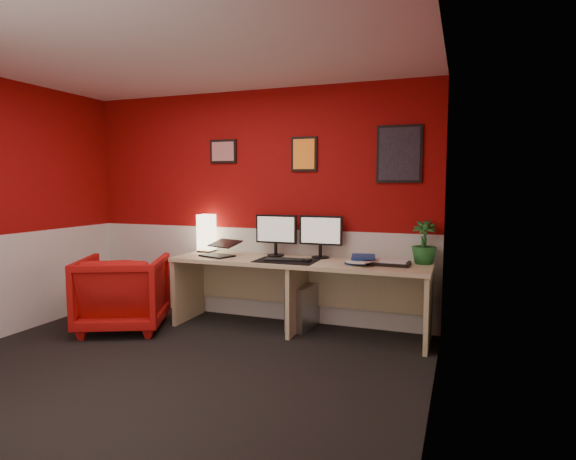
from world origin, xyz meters
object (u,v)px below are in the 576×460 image
object	(u,v)px
desk	(297,296)
monitor_left	(276,229)
potted_plant	(424,242)
laptop	(217,246)
shoji_lamp	(206,234)
monitor_right	(320,230)
armchair	(123,292)
pc_tower	(303,306)
zen_tray	(391,263)

from	to	relation	value
desk	monitor_left	distance (m)	0.74
potted_plant	laptop	bearing A→B (deg)	-172.31
laptop	potted_plant	bearing A→B (deg)	27.49
desk	shoji_lamp	bearing A→B (deg)	169.85
monitor_right	armchair	bearing A→B (deg)	-158.31
laptop	monitor_left	world-z (taller)	monitor_left
pc_tower	armchair	world-z (taller)	armchair
zen_tray	pc_tower	xyz separation A→B (m)	(-0.90, 0.10, -0.52)
pc_tower	armchair	distance (m)	1.85
shoji_lamp	monitor_right	world-z (taller)	monitor_right
shoji_lamp	potted_plant	size ratio (longest dim) A/B	0.97
monitor_right	armchair	xyz separation A→B (m)	(-1.88, -0.75, -0.64)
monitor_right	shoji_lamp	bearing A→B (deg)	-179.92
monitor_left	laptop	bearing A→B (deg)	-156.27
armchair	laptop	bearing A→B (deg)	-175.10
laptop	monitor_left	size ratio (longest dim) A/B	0.57
shoji_lamp	zen_tray	size ratio (longest dim) A/B	1.14
zen_tray	armchair	size ratio (longest dim) A/B	0.42
monitor_right	armchair	size ratio (longest dim) A/B	0.69
shoji_lamp	zen_tray	bearing A→B (deg)	-4.78
armchair	pc_tower	bearing A→B (deg)	176.93
monitor_right	potted_plant	xyz separation A→B (m)	(1.02, 0.00, -0.08)
shoji_lamp	laptop	world-z (taller)	shoji_lamp
shoji_lamp	zen_tray	distance (m)	2.08
zen_tray	armchair	bearing A→B (deg)	-167.67
shoji_lamp	monitor_left	world-z (taller)	monitor_left
potted_plant	pc_tower	size ratio (longest dim) A/B	0.92
monitor_left	armchair	world-z (taller)	monitor_left
desk	pc_tower	size ratio (longest dim) A/B	5.78
monitor_left	armchair	distance (m)	1.70
laptop	zen_tray	distance (m)	1.79
shoji_lamp	zen_tray	xyz separation A→B (m)	(2.07, -0.17, -0.18)
laptop	shoji_lamp	bearing A→B (deg)	155.43
monitor_left	potted_plant	distance (m)	1.51
desk	monitor_left	xyz separation A→B (m)	(-0.31, 0.18, 0.66)
zen_tray	potted_plant	xyz separation A→B (m)	(0.28, 0.18, 0.19)
monitor_left	monitor_right	world-z (taller)	same
zen_tray	desk	bearing A→B (deg)	-177.91
desk	monitor_right	bearing A→B (deg)	49.76
desk	pc_tower	world-z (taller)	desk
zen_tray	potted_plant	distance (m)	0.38
desk	laptop	size ratio (longest dim) A/B	7.88
zen_tray	pc_tower	world-z (taller)	zen_tray
monitor_left	pc_tower	size ratio (longest dim) A/B	1.29
shoji_lamp	armchair	world-z (taller)	shoji_lamp
desk	potted_plant	distance (m)	1.35
laptop	zen_tray	size ratio (longest dim) A/B	0.94
desk	monitor_right	size ratio (longest dim) A/B	4.48
potted_plant	monitor_left	bearing A→B (deg)	-178.80
desk	monitor_right	distance (m)	0.71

